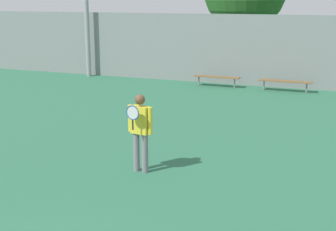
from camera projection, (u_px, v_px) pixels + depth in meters
tennis_player at (140, 128)px, 9.94m from camera, size 0.59×0.44×1.71m
bench_courtside_near at (285, 82)px, 18.82m from camera, size 2.12×0.40×0.44m
bench_adjacent_court at (217, 77)px, 19.85m from camera, size 1.97×0.40×0.44m
back_fence at (259, 51)px, 19.76m from camera, size 32.39×0.06×3.01m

